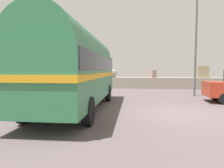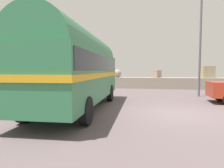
# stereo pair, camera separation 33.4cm
# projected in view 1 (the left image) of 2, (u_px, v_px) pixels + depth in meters

# --- Properties ---
(ground) EXTENTS (32.00, 26.00, 0.02)m
(ground) POSITION_uv_depth(u_px,v_px,m) (176.00, 113.00, 8.46)
(ground) COLOR #5D5052
(breakwater) EXTENTS (31.36, 2.05, 2.41)m
(breakwater) POSITION_uv_depth(u_px,v_px,m) (155.00, 82.00, 20.09)
(breakwater) COLOR gray
(breakwater) RESTS_ON ground
(vintage_coach) EXTENTS (2.74, 8.67, 3.70)m
(vintage_coach) POSITION_uv_depth(u_px,v_px,m) (77.00, 66.00, 9.10)
(vintage_coach) COLOR black
(vintage_coach) RESTS_ON ground
(lamp_post) EXTENTS (0.56, 0.90, 7.10)m
(lamp_post) POSITION_uv_depth(u_px,v_px,m) (196.00, 39.00, 13.65)
(lamp_post) COLOR #5B5B60
(lamp_post) RESTS_ON ground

